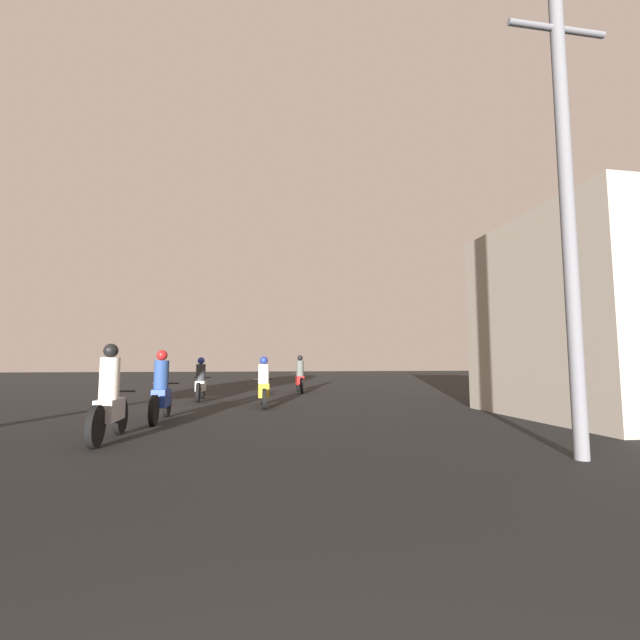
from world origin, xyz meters
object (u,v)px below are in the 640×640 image
object	(u,v)px
motorcycle_silver	(109,402)
motorcycle_yellow	(263,386)
utility_pole_near	(567,206)
motorcycle_blue	(161,392)
building_right_near	(606,318)
motorcycle_red	(300,377)
motorcycle_white	(201,383)

from	to	relation	value
motorcycle_silver	motorcycle_yellow	world-z (taller)	motorcycle_silver
utility_pole_near	motorcycle_blue	bearing A→B (deg)	142.53
building_right_near	utility_pole_near	size ratio (longest dim) A/B	0.76
motorcycle_yellow	utility_pole_near	distance (m)	9.17
motorcycle_red	building_right_near	distance (m)	11.72
building_right_near	motorcycle_blue	bearing A→B (deg)	173.71
motorcycle_silver	motorcycle_white	xyz separation A→B (m)	(0.70, 7.60, -0.05)
motorcycle_white	motorcycle_red	distance (m)	5.08
motorcycle_white	building_right_near	xyz separation A→B (m)	(10.25, -6.37, 1.81)
motorcycle_white	building_right_near	bearing A→B (deg)	-22.65
motorcycle_silver	motorcycle_white	bearing A→B (deg)	91.97
motorcycle_yellow	building_right_near	size ratio (longest dim) A/B	0.38
motorcycle_white	utility_pole_near	distance (m)	12.25
building_right_near	utility_pole_near	world-z (taller)	utility_pole_near
motorcycle_silver	motorcycle_blue	distance (m)	2.43
motorcycle_red	building_right_near	size ratio (longest dim) A/B	0.41
motorcycle_yellow	motorcycle_silver	bearing A→B (deg)	-110.33
motorcycle_blue	utility_pole_near	bearing A→B (deg)	-43.92
motorcycle_red	utility_pole_near	size ratio (longest dim) A/B	0.31
motorcycle_yellow	building_right_near	distance (m)	9.21
building_right_near	utility_pole_near	xyz separation A→B (m)	(-4.10, -3.79, 1.17)
utility_pole_near	motorcycle_yellow	bearing A→B (deg)	117.98
motorcycle_red	building_right_near	world-z (taller)	building_right_near
motorcycle_silver	motorcycle_blue	world-z (taller)	motorcycle_silver
motorcycle_yellow	motorcycle_blue	bearing A→B (deg)	-123.30
motorcycle_blue	motorcycle_silver	bearing A→B (deg)	-105.55
motorcycle_silver	motorcycle_white	distance (m)	7.64
motorcycle_blue	building_right_near	xyz separation A→B (m)	(10.56, -1.16, 1.77)
motorcycle_blue	motorcycle_white	world-z (taller)	motorcycle_blue
motorcycle_silver	motorcycle_red	world-z (taller)	motorcycle_silver
motorcycle_blue	utility_pole_near	world-z (taller)	utility_pole_near
motorcycle_silver	building_right_near	bearing A→B (deg)	13.63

